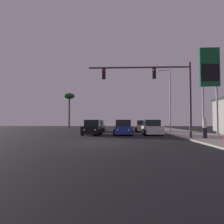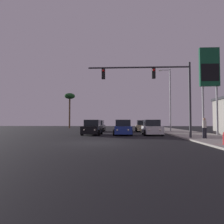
{
  "view_description": "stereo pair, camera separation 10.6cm",
  "coord_description": "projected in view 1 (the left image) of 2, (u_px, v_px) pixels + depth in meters",
  "views": [
    {
      "loc": [
        1.78,
        -15.06,
        1.45
      ],
      "look_at": [
        0.32,
        14.83,
        2.8
      ],
      "focal_mm": 35.0,
      "sensor_mm": 36.0,
      "label": 1
    },
    {
      "loc": [
        1.89,
        -15.06,
        1.45
      ],
      "look_at": [
        0.32,
        14.83,
        2.8
      ],
      "focal_mm": 35.0,
      "sensor_mm": 36.0,
      "label": 2
    }
  ],
  "objects": [
    {
      "name": "ground_plane",
      "position": [
        97.0,
        143.0,
        15.05
      ],
      "size": [
        120.0,
        120.0,
        0.0
      ],
      "primitive_type": "plane",
      "color": "black"
    },
    {
      "name": "sidewalk_right",
      "position": [
        191.0,
        134.0,
        24.57
      ],
      "size": [
        5.0,
        60.0,
        0.12
      ],
      "color": "#9E998E",
      "rests_on": "ground"
    },
    {
      "name": "car_grey",
      "position": [
        98.0,
        126.0,
        32.71
      ],
      "size": [
        2.04,
        4.34,
        1.68
      ],
      "rotation": [
        0.0,
        0.0,
        3.11
      ],
      "color": "slate",
      "rests_on": "ground"
    },
    {
      "name": "car_silver",
      "position": [
        124.0,
        126.0,
        32.81
      ],
      "size": [
        2.04,
        4.33,
        1.68
      ],
      "rotation": [
        0.0,
        0.0,
        3.11
      ],
      "color": "#B7B7BC",
      "rests_on": "ground"
    },
    {
      "name": "car_white",
      "position": [
        152.0,
        128.0,
        23.99
      ],
      "size": [
        2.04,
        4.34,
        1.68
      ],
      "rotation": [
        0.0,
        0.0,
        3.18
      ],
      "color": "silver",
      "rests_on": "ground"
    },
    {
      "name": "car_black",
      "position": [
        93.0,
        128.0,
        24.37
      ],
      "size": [
        2.04,
        4.34,
        1.68
      ],
      "rotation": [
        0.0,
        0.0,
        3.11
      ],
      "color": "black",
      "rests_on": "ground"
    },
    {
      "name": "car_tan",
      "position": [
        142.0,
        126.0,
        32.61
      ],
      "size": [
        2.04,
        4.31,
        1.68
      ],
      "rotation": [
        0.0,
        0.0,
        3.14
      ],
      "color": "tan",
      "rests_on": "ground"
    },
    {
      "name": "car_blue",
      "position": [
        123.0,
        128.0,
        24.01
      ],
      "size": [
        2.04,
        4.34,
        1.68
      ],
      "rotation": [
        0.0,
        0.0,
        3.18
      ],
      "color": "navy",
      "rests_on": "ground"
    },
    {
      "name": "traffic_light_mast",
      "position": [
        159.0,
        83.0,
        18.95
      ],
      "size": [
        8.9,
        0.36,
        6.5
      ],
      "color": "#38383D",
      "rests_on": "sidewalk_right"
    },
    {
      "name": "street_lamp",
      "position": [
        169.0,
        96.0,
        31.47
      ],
      "size": [
        1.74,
        0.24,
        9.0
      ],
      "color": "#99999E",
      "rests_on": "sidewalk_right"
    },
    {
      "name": "gas_station_sign",
      "position": [
        210.0,
        72.0,
        22.55
      ],
      "size": [
        2.0,
        0.42,
        9.0
      ],
      "color": "#99999E",
      "rests_on": "sidewalk_right"
    },
    {
      "name": "pedestrian_on_sidewalk",
      "position": [
        205.0,
        127.0,
        17.69
      ],
      "size": [
        0.34,
        0.32,
        1.67
      ],
      "color": "#23232D",
      "rests_on": "sidewalk_right"
    },
    {
      "name": "palm_tree_far",
      "position": [
        69.0,
        98.0,
        49.79
      ],
      "size": [
        2.4,
        2.4,
        8.01
      ],
      "color": "brown",
      "rests_on": "ground"
    }
  ]
}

